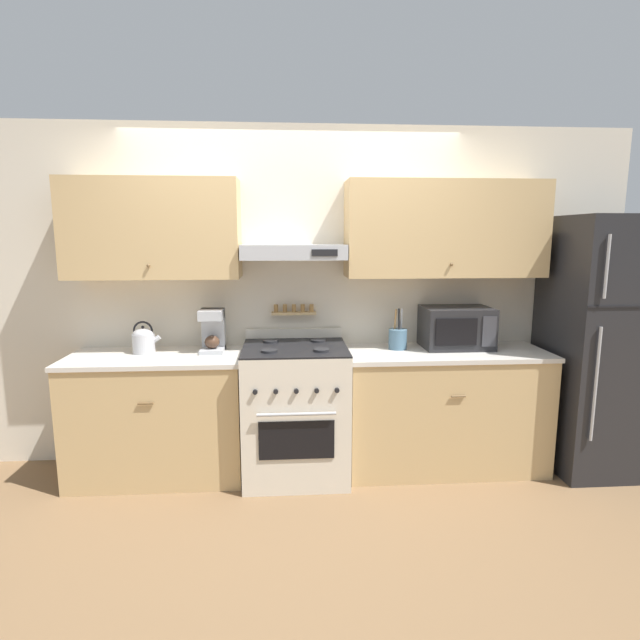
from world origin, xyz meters
TOP-DOWN VIEW (x-y plane):
  - ground_plane at (0.00, 0.00)m, footprint 16.00×16.00m
  - wall_back at (0.06, 0.57)m, footprint 5.20×0.46m
  - counter_left at (-0.99, 0.32)m, footprint 1.24×0.62m
  - counter_right at (1.12, 0.32)m, footprint 1.48×0.62m
  - stove_range at (0.00, 0.27)m, footprint 0.74×0.71m
  - refrigerator at (2.31, 0.25)m, footprint 0.80×0.73m
  - tea_kettle at (-1.09, 0.40)m, footprint 0.20×0.16m
  - coffee_maker at (-0.60, 0.43)m, footprint 0.17×0.23m
  - microwave at (1.22, 0.41)m, footprint 0.51×0.36m
  - utensil_crock at (0.77, 0.40)m, footprint 0.14×0.14m

SIDE VIEW (x-z plane):
  - ground_plane at x=0.00m, z-range 0.00..0.00m
  - counter_right at x=1.12m, z-range 0.00..0.90m
  - counter_left at x=-0.99m, z-range 0.00..0.90m
  - stove_range at x=0.00m, z-range -0.03..1.00m
  - refrigerator at x=2.31m, z-range 0.00..1.88m
  - utensil_crock at x=0.77m, z-range 0.83..1.13m
  - tea_kettle at x=-1.09m, z-range 0.88..1.11m
  - microwave at x=1.22m, z-range 0.90..1.21m
  - coffee_maker at x=-0.60m, z-range 0.90..1.22m
  - wall_back at x=0.06m, z-range 0.19..2.74m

